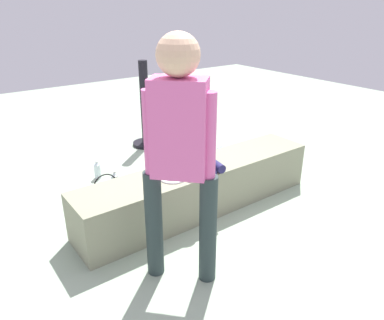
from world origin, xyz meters
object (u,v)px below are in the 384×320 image
object	(u,v)px
water_bottle_far_side	(97,170)
handbag_black_leather	(106,195)
gift_bag	(216,161)
party_cup_red	(196,148)
handbag_brown_canvas	(177,174)
child_seated	(202,144)
water_bottle_near_gift	(115,182)
cake_box_white	(166,151)
adult_standing	(179,144)
cake_plate	(173,176)

from	to	relation	value
water_bottle_far_side	handbag_black_leather	size ratio (longest dim) A/B	0.63
gift_bag	party_cup_red	bearing A→B (deg)	73.46
party_cup_red	handbag_brown_canvas	world-z (taller)	handbag_brown_canvas
child_seated	water_bottle_near_gift	size ratio (longest dim) A/B	2.24
cake_box_white	handbag_black_leather	distance (m)	1.31
adult_standing	cake_box_white	size ratio (longest dim) A/B	5.85
handbag_brown_canvas	handbag_black_leather	bearing A→B (deg)	179.38
water_bottle_far_side	handbag_brown_canvas	size ratio (longest dim) A/B	0.71
water_bottle_near_gift	party_cup_red	distance (m)	1.33
child_seated	handbag_black_leather	size ratio (longest dim) A/B	1.52
water_bottle_far_side	handbag_brown_canvas	world-z (taller)	handbag_brown_canvas
cake_plate	gift_bag	bearing A→B (deg)	31.72
adult_standing	child_seated	bearing A→B (deg)	42.94
child_seated	cake_plate	world-z (taller)	child_seated
cake_plate	handbag_black_leather	size ratio (longest dim) A/B	0.71
gift_bag	handbag_brown_canvas	bearing A→B (deg)	177.30
handbag_black_leather	gift_bag	bearing A→B (deg)	-1.43
water_bottle_near_gift	handbag_black_leather	bearing A→B (deg)	-131.90
water_bottle_far_side	party_cup_red	size ratio (longest dim) A/B	2.21
adult_standing	handbag_black_leather	bearing A→B (deg)	90.72
water_bottle_near_gift	handbag_brown_canvas	size ratio (longest dim) A/B	0.76
water_bottle_near_gift	child_seated	bearing A→B (deg)	-59.39
cake_plate	gift_bag	xyz separation A→B (m)	(0.95, 0.59, -0.32)
child_seated	adult_standing	bearing A→B (deg)	-137.06
gift_bag	cake_box_white	xyz separation A→B (m)	(-0.18, 0.74, -0.07)
cake_box_white	handbag_brown_canvas	world-z (taller)	handbag_brown_canvas
cake_box_white	handbag_brown_canvas	bearing A→B (deg)	-114.06
gift_bag	water_bottle_far_side	xyz separation A→B (m)	(-1.12, 0.62, -0.03)
water_bottle_far_side	cake_box_white	size ratio (longest dim) A/B	0.73
water_bottle_near_gift	handbag_black_leather	world-z (taller)	handbag_black_leather
cake_plate	party_cup_red	bearing A→B (deg)	46.53
gift_bag	party_cup_red	world-z (taller)	gift_bag
cake_box_white	handbag_black_leather	size ratio (longest dim) A/B	0.86
adult_standing	handbag_brown_canvas	distance (m)	1.65
adult_standing	handbag_black_leather	distance (m)	1.46
cake_plate	gift_bag	world-z (taller)	cake_plate
cake_plate	water_bottle_far_side	world-z (taller)	cake_plate
water_bottle_near_gift	cake_box_white	world-z (taller)	water_bottle_near_gift
water_bottle_far_side	child_seated	bearing A→B (deg)	-67.17
gift_bag	handbag_black_leather	bearing A→B (deg)	178.57
adult_standing	water_bottle_near_gift	xyz separation A→B (m)	(0.17, 1.40, -0.87)
party_cup_red	water_bottle_far_side	bearing A→B (deg)	179.26
gift_bag	water_bottle_near_gift	xyz separation A→B (m)	(-1.10, 0.24, -0.03)
water_bottle_far_side	handbag_black_leather	distance (m)	0.61
water_bottle_far_side	handbag_black_leather	xyz separation A→B (m)	(-0.16, -0.59, 0.02)
gift_bag	cake_box_white	world-z (taller)	gift_bag
child_seated	gift_bag	xyz separation A→B (m)	(0.63, 0.55, -0.51)
water_bottle_far_side	handbag_black_leather	bearing A→B (deg)	-105.57
child_seated	cake_plate	distance (m)	0.38
cake_plate	child_seated	bearing A→B (deg)	5.92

